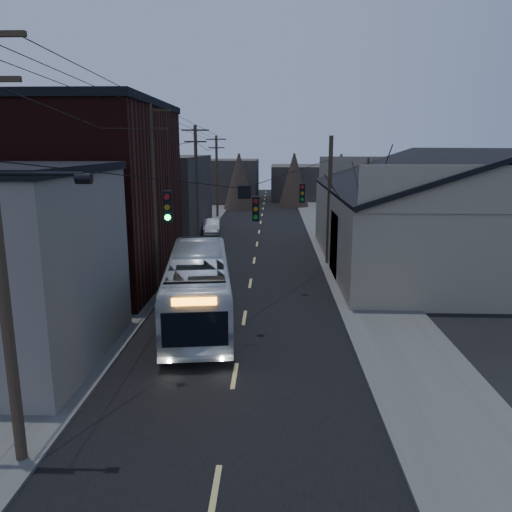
{
  "coord_description": "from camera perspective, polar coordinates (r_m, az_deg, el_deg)",
  "views": [
    {
      "loc": [
        1.3,
        -7.99,
        7.79
      ],
      "look_at": [
        0.54,
        13.83,
        3.0
      ],
      "focal_mm": 35.0,
      "sensor_mm": 36.0,
      "label": 1
    }
  ],
  "objects": [
    {
      "name": "building_far_left",
      "position": [
        73.51,
        -3.77,
        8.6
      ],
      "size": [
        10.0,
        12.0,
        6.0
      ],
      "primitive_type": "cube",
      "color": "#332E29",
      "rests_on": "ground"
    },
    {
      "name": "bus",
      "position": [
        22.84,
        -6.62,
        -3.48
      ],
      "size": [
        4.08,
        11.61,
        3.17
      ],
      "primitive_type": "imported",
      "rotation": [
        0.0,
        0.0,
        3.27
      ],
      "color": "silver",
      "rests_on": "ground"
    },
    {
      "name": "building_brick",
      "position": [
        30.31,
        -20.05,
        6.35
      ],
      "size": [
        10.0,
        12.0,
        10.0
      ],
      "primitive_type": "cube",
      "color": "black",
      "rests_on": "ground"
    },
    {
      "name": "sidewalk_left",
      "position": [
        39.54,
        -9.44,
        0.93
      ],
      "size": [
        4.0,
        110.0,
        0.12
      ],
      "primitive_type": "cube",
      "color": "#474744",
      "rests_on": "ground"
    },
    {
      "name": "building_left_far",
      "position": [
        45.5,
        -11.85,
        6.7
      ],
      "size": [
        9.0,
        14.0,
        7.0
      ],
      "primitive_type": "cube",
      "color": "#332E29",
      "rests_on": "ground"
    },
    {
      "name": "bare_tree",
      "position": [
        28.78,
        12.39,
        3.71
      ],
      "size": [
        0.4,
        0.4,
        7.2
      ],
      "primitive_type": "cone",
      "color": "black",
      "rests_on": "ground"
    },
    {
      "name": "sidewalk_right",
      "position": [
        39.12,
        9.58,
        0.8
      ],
      "size": [
        4.0,
        110.0,
        0.12
      ],
      "primitive_type": "cube",
      "color": "#474744",
      "rests_on": "ground"
    },
    {
      "name": "parked_car",
      "position": [
        45.72,
        -5.09,
        3.39
      ],
      "size": [
        1.86,
        4.31,
        1.38
      ],
      "primitive_type": "imported",
      "rotation": [
        0.0,
        0.0,
        0.1
      ],
      "color": "#A4A5AB",
      "rests_on": "ground"
    },
    {
      "name": "utility_lines",
      "position": [
        32.56,
        -5.87,
        7.31
      ],
      "size": [
        11.24,
        45.28,
        10.5
      ],
      "color": "#382B1E",
      "rests_on": "ground"
    },
    {
      "name": "warehouse",
      "position": [
        35.37,
        21.3,
        3.24
      ],
      "size": [
        16.16,
        20.6,
        7.73
      ],
      "color": "#7C6E5A",
      "rests_on": "ground"
    },
    {
      "name": "building_far_right",
      "position": [
        78.38,
        6.21,
        8.43
      ],
      "size": [
        12.0,
        14.0,
        5.0
      ],
      "primitive_type": "cube",
      "color": "#332E29",
      "rests_on": "ground"
    },
    {
      "name": "road_surface",
      "position": [
        38.8,
        0.02,
        0.8
      ],
      "size": [
        9.0,
        110.0,
        0.02
      ],
      "primitive_type": "cube",
      "color": "black",
      "rests_on": "ground"
    }
  ]
}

